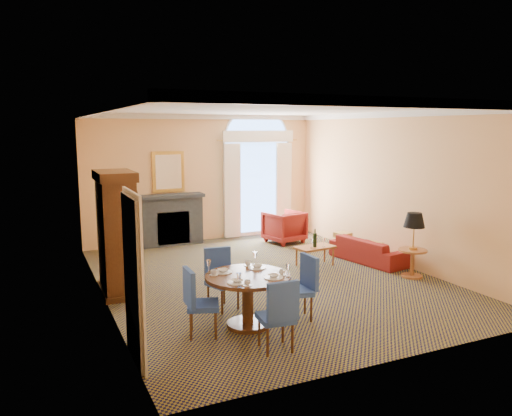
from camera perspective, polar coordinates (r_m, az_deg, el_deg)
name	(u,v)px	position (r m, az deg, el deg)	size (l,w,h in m)	color
ground	(267,278)	(9.67, 1.25, -8.05)	(7.50, 7.50, 0.00)	#131137
room_envelope	(251,146)	(9.85, -0.54, 7.10)	(6.04, 7.52, 3.45)	#FCBE78
armoire	(117,235)	(8.92, -15.60, -3.02)	(0.61, 1.09, 2.14)	#40220E
dining_table	(248,288)	(7.26, -0.95, -9.18)	(1.23, 1.23, 0.97)	#40220E
dining_chair_north	(220,274)	(8.05, -4.09, -7.54)	(0.55, 0.55, 0.97)	#264898
dining_chair_south	(279,311)	(6.47, 2.66, -11.71)	(0.47, 0.47, 0.97)	#264898
dining_chair_east	(303,283)	(7.62, 5.42, -8.50)	(0.52, 0.52, 0.97)	#264898
dining_chair_west	(196,298)	(6.99, -6.82, -10.18)	(0.54, 0.54, 0.97)	#264898
sofa	(369,250)	(11.08, 12.77, -4.68)	(1.77, 0.69, 0.52)	maroon
armchair	(284,227)	(12.61, 3.22, -2.15)	(0.85, 0.88, 0.80)	maroon
coffee_table	(315,247)	(10.51, 6.77, -4.45)	(0.87, 0.57, 0.79)	#AA6233
side_table	(413,236)	(10.03, 17.56, -3.09)	(0.55, 0.55, 1.23)	#AA6233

